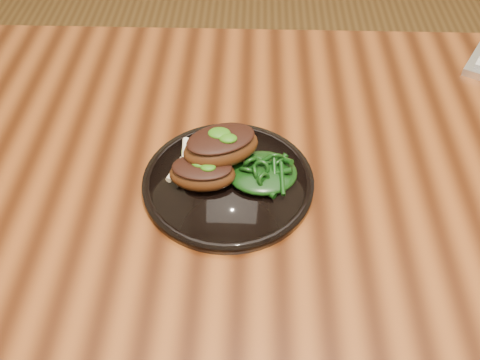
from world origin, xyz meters
The scene contains 6 objects.
desk centered at (0.00, 0.00, 0.67)m, with size 1.60×0.80×0.75m.
plate centered at (-0.19, -0.05, 0.76)m, with size 0.26×0.26×0.02m.
lamb_chop_front centered at (-0.23, -0.06, 0.79)m, with size 0.10×0.07×0.04m.
lamb_chop_back centered at (-0.20, -0.02, 0.81)m, with size 0.13×0.11×0.05m.
herb_smear centered at (-0.22, 0.01, 0.77)m, with size 0.09×0.06×0.01m, color #184C08.
greens_heap centered at (-0.14, -0.04, 0.78)m, with size 0.10×0.10×0.04m.
Camera 1 is at (-0.15, -0.60, 1.34)m, focal length 40.00 mm.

